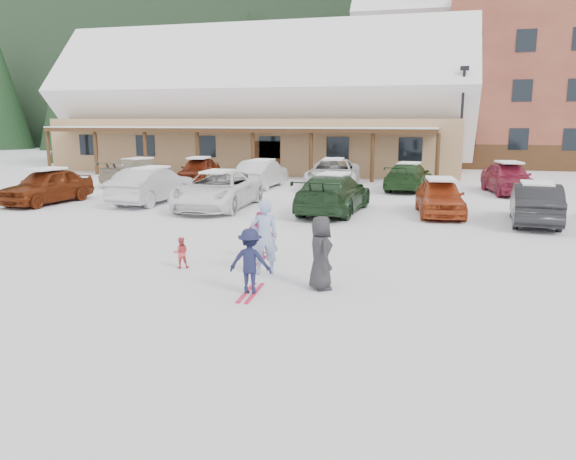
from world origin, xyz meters
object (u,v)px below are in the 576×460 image
(parked_car_5, at_px, (535,204))
(day_lodge, at_px, (260,114))
(child_navy, at_px, (250,261))
(parked_car_8, at_px, (199,171))
(child_magenta, at_px, (260,236))
(parked_car_4, at_px, (440,197))
(parked_car_1, at_px, (152,185))
(toddler_red, at_px, (181,253))
(parked_car_10, at_px, (333,174))
(parked_car_7, at_px, (138,172))
(bystander_dark, at_px, (321,253))
(parked_car_12, at_px, (508,178))
(parked_car_11, at_px, (408,177))
(parked_car_2, at_px, (218,190))
(parked_car_3, at_px, (333,193))
(parked_car_0, at_px, (47,186))
(adult_skier, at_px, (264,237))
(parked_car_9, at_px, (262,174))
(lamp_post, at_px, (462,117))

(parked_car_5, bearing_deg, day_lodge, -45.22)
(child_navy, distance_m, parked_car_8, 20.81)
(child_magenta, height_order, parked_car_4, parked_car_4)
(parked_car_1, bearing_deg, toddler_red, 124.38)
(toddler_red, relative_size, parked_car_10, 0.14)
(parked_car_8, bearing_deg, parked_car_7, -164.37)
(bystander_dark, height_order, parked_car_5, bystander_dark)
(toddler_red, bearing_deg, parked_car_5, -162.03)
(toddler_red, xyz_separation_m, parked_car_12, (9.26, 16.90, 0.39))
(toddler_red, bearing_deg, child_magenta, -164.73)
(bystander_dark, relative_size, parked_car_4, 0.39)
(day_lodge, relative_size, parked_car_4, 7.16)
(child_navy, distance_m, parked_car_11, 18.67)
(child_magenta, relative_size, parked_car_7, 0.25)
(parked_car_2, xyz_separation_m, parked_car_11, (7.15, 8.10, -0.07))
(parked_car_3, bearing_deg, bystander_dark, 103.07)
(day_lodge, xyz_separation_m, child_magenta, (8.30, -26.03, -3.32))
(child_navy, distance_m, parked_car_0, 15.93)
(day_lodge, xyz_separation_m, parked_car_1, (0.74, -17.78, -3.17))
(parked_car_8, bearing_deg, parked_car_5, -35.37)
(parked_car_1, xyz_separation_m, parked_car_12, (15.23, 7.30, 0.00))
(child_navy, xyz_separation_m, parked_car_2, (-4.93, 10.44, 0.07))
(adult_skier, bearing_deg, parked_car_2, -86.82)
(bystander_dark, relative_size, parked_car_7, 0.32)
(parked_car_1, bearing_deg, bystander_dark, 135.22)
(child_navy, height_order, parked_car_4, parked_car_4)
(toddler_red, distance_m, parked_car_9, 16.37)
(lamp_post, relative_size, toddler_red, 8.61)
(adult_skier, xyz_separation_m, parked_car_7, (-12.25, 15.75, -0.17))
(day_lodge, relative_size, lamp_post, 4.41)
(parked_car_10, bearing_deg, parked_car_3, -84.76)
(day_lodge, bearing_deg, parked_car_3, -64.31)
(parked_car_1, bearing_deg, day_lodge, -85.09)
(parked_car_1, bearing_deg, parked_car_10, -130.60)
(parked_car_5, xyz_separation_m, parked_car_7, (-19.39, 7.16, 0.01))
(parked_car_4, bearing_deg, parked_car_7, 152.84)
(parked_car_10, bearing_deg, lamp_post, 39.33)
(day_lodge, xyz_separation_m, adult_skier, (8.84, -27.38, -3.06))
(parked_car_2, distance_m, parked_car_4, 8.73)
(child_magenta, xyz_separation_m, parked_car_2, (-4.23, 7.60, 0.14))
(day_lodge, distance_m, parked_car_7, 12.54)
(child_navy, bearing_deg, parked_car_12, -114.84)
(lamp_post, bearing_deg, child_navy, -101.17)
(day_lodge, height_order, parked_car_9, day_lodge)
(parked_car_9, xyz_separation_m, parked_car_11, (7.55, 0.96, -0.04))
(child_navy, bearing_deg, parked_car_8, -67.37)
(parked_car_1, bearing_deg, parked_car_12, -151.86)
(child_magenta, distance_m, parked_car_8, 17.96)
(toddler_red, bearing_deg, parked_car_4, -147.11)
(bystander_dark, bearing_deg, parked_car_0, 26.38)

